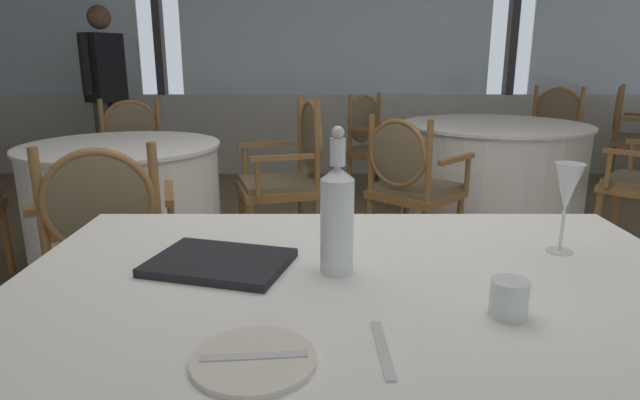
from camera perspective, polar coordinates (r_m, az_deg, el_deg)
The scene contains 19 objects.
ground_plane at distance 2.32m, azimuth 4.24°, elevation -17.34°, with size 15.10×15.10×0.00m, color #756047.
window_wall_far at distance 5.79m, azimuth 1.71°, elevation 13.54°, with size 11.61×0.14×2.72m.
side_plate at distance 0.90m, azimuth -7.03°, elevation -16.56°, with size 0.20×0.20×0.01m, color silver.
butter_knife at distance 0.89m, azimuth -7.05°, elevation -16.28°, with size 0.17×0.02×0.00m, color silver.
dinner_fork at distance 0.93m, azimuth 6.79°, elevation -15.51°, with size 0.18×0.02×0.00m, color silver.
water_bottle at distance 1.18m, azimuth 1.90°, elevation -1.69°, with size 0.08×0.08×0.33m.
wine_glass at distance 1.43m, azimuth 24.95°, elevation 1.00°, with size 0.07×0.07×0.23m.
water_tumbler at distance 1.08m, azimuth 19.61°, elevation -9.85°, with size 0.07×0.07×0.07m, color white.
menu_book at distance 1.27m, azimuth -10.61°, elevation -6.57°, with size 0.31×0.23×0.02m, color black.
background_table_1 at distance 4.20m, azimuth 17.88°, elevation 2.58°, with size 1.35×1.35×0.77m.
dining_chair_1_1 at distance 5.18m, azimuth 23.43°, elevation 6.50°, with size 0.66×0.66×0.99m.
dining_chair_1_2 at distance 4.74m, azimuth 5.91°, elevation 6.46°, with size 0.66×0.66×0.93m.
dining_chair_1_3 at distance 3.23m, azimuth 9.56°, elevation 2.27°, with size 0.66×0.66×0.91m.
dining_chair_2_1 at distance 6.05m, azimuth 30.23°, elevation 6.64°, with size 0.63×0.65×0.98m.
background_table_3 at distance 3.28m, azimuth -19.92°, elevation -1.02°, with size 1.10×1.10×0.77m.
dining_chair_3_0 at distance 2.30m, azimuth -21.72°, elevation -3.54°, with size 0.62×0.57×0.94m.
dining_chair_3_1 at distance 3.30m, azimuth -2.98°, elevation 3.54°, with size 0.57×0.62×1.00m.
dining_chair_3_2 at distance 4.20m, azimuth -19.33°, elevation 4.69°, with size 0.62×0.57×0.94m.
diner_person_0 at distance 5.53m, azimuth -21.84°, elevation 11.20°, with size 0.32×0.49×1.70m.
Camera 1 is at (-0.16, -1.95, 1.24)m, focal length 29.95 mm.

